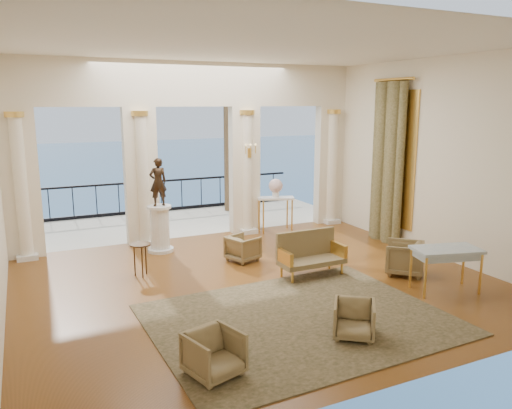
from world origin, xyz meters
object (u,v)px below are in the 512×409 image
armchair_a (214,352)px  armchair_b (354,318)px  game_table (447,253)px  console_table (276,203)px  side_table (140,248)px  pedestal (160,230)px  settee (310,253)px  armchair_c (405,256)px  armchair_d (243,247)px  statue (158,182)px

armchair_a → armchair_b: armchair_a is taller
armchair_b → game_table: bearing=53.5°
console_table → side_table: bearing=-131.7°
pedestal → settee: bearing=-51.0°
armchair_c → side_table: (-4.97, 2.20, 0.21)m
armchair_c → pedestal: 5.60m
armchair_b → side_table: 4.72m
game_table → pedestal: pedestal is taller
armchair_d → statue: statue is taller
game_table → pedestal: bearing=146.0°
armchair_c → armchair_d: size_ratio=1.19×
statue → armchair_d: bearing=132.6°
armchair_d → console_table: bearing=-62.9°
armchair_d → side_table: side_table is taller
armchair_a → armchair_c: 5.36m
armchair_d → statue: size_ratio=0.56×
armchair_a → armchair_c: size_ratio=0.88×
pedestal → side_table: size_ratio=1.64×
armchair_c → game_table: bearing=45.2°
pedestal → side_table: bearing=-117.6°
armchair_b → pedestal: pedestal is taller
settee → console_table: (1.03, 3.51, 0.34)m
game_table → side_table: (-5.00, 3.27, -0.16)m
armchair_a → armchair_b: 2.30m
armchair_a → pedestal: bearing=65.6°
armchair_d → console_table: size_ratio=0.59×
side_table → statue: bearing=62.4°
settee → armchair_a: bearing=-138.8°
armchair_a → armchair_d: 4.85m
console_table → armchair_a: bearing=-101.8°
settee → game_table: size_ratio=1.02×
armchair_a → game_table: 5.10m
armchair_c → statue: 5.75m
armchair_c → game_table: 1.13m
armchair_b → armchair_d: size_ratio=0.98×
statue → side_table: (-0.80, -1.53, -1.09)m
armchair_a → armchair_d: size_ratio=1.04×
armchair_a → pedestal: size_ratio=0.59×
armchair_c → pedestal: (-4.17, 3.73, 0.16)m
pedestal → console_table: size_ratio=1.04×
game_table → armchair_d: bearing=144.1°
armchair_b → statue: (-1.51, 5.64, 1.37)m
console_table → side_table: console_table is taller
pedestal → statue: bearing=0.0°
armchair_d → game_table: bearing=-161.2°
game_table → side_table: bearing=161.6°
pedestal → side_table: (-0.80, -1.53, 0.05)m
console_table → armchair_c: bearing=-58.3°
console_table → settee: bearing=-84.8°
armchair_a → settee: bearing=25.4°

